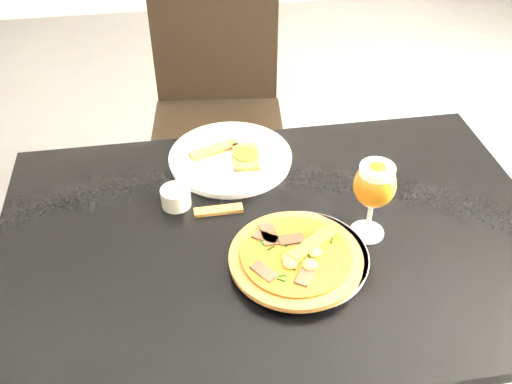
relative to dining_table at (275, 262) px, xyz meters
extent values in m
plane|color=#575659|center=(0.11, 0.16, -0.66)|extent=(6.00, 6.00, 0.00)
cube|color=black|center=(0.00, 0.00, 0.08)|extent=(1.20, 0.80, 0.03)
cylinder|color=black|center=(-0.54, 0.34, -0.30)|extent=(0.05, 0.05, 0.72)
cylinder|color=black|center=(0.54, 0.34, -0.30)|extent=(0.05, 0.05, 0.72)
cube|color=black|center=(-0.05, 0.77, -0.17)|extent=(0.50, 0.50, 0.04)
cylinder|color=black|center=(-0.26, 0.60, -0.43)|extent=(0.04, 0.04, 0.47)
cylinder|color=black|center=(0.11, 0.56, -0.43)|extent=(0.04, 0.04, 0.47)
cylinder|color=black|center=(-0.22, 0.97, -0.43)|extent=(0.04, 0.04, 0.47)
cylinder|color=black|center=(0.15, 0.93, -0.43)|extent=(0.04, 0.04, 0.47)
cube|color=black|center=(-0.03, 0.97, 0.10)|extent=(0.43, 0.08, 0.45)
cylinder|color=silver|center=(0.04, -0.08, 0.10)|extent=(0.27, 0.27, 0.01)
cylinder|color=olive|center=(0.02, -0.10, 0.11)|extent=(0.27, 0.27, 0.01)
cylinder|color=#A3460D|center=(0.02, -0.10, 0.12)|extent=(0.22, 0.22, 0.01)
cube|color=#503222|center=(0.05, -0.10, 0.12)|extent=(0.05, 0.03, 0.00)
cube|color=#503222|center=(0.04, -0.05, 0.12)|extent=(0.04, 0.06, 0.00)
cube|color=#503222|center=(-0.03, -0.06, 0.12)|extent=(0.06, 0.05, 0.00)
cube|color=#503222|center=(0.00, -0.11, 0.12)|extent=(0.06, 0.05, 0.00)
cube|color=#503222|center=(0.04, -0.14, 0.12)|extent=(0.04, 0.06, 0.00)
ellipsoid|color=gold|center=(0.04, -0.09, 0.13)|extent=(0.03, 0.03, 0.01)
ellipsoid|color=gold|center=(0.01, -0.03, 0.13)|extent=(0.03, 0.03, 0.01)
ellipsoid|color=gold|center=(0.00, -0.09, 0.13)|extent=(0.03, 0.03, 0.01)
ellipsoid|color=gold|center=(-0.01, -0.16, 0.13)|extent=(0.03, 0.03, 0.01)
ellipsoid|color=gold|center=(0.04, -0.11, 0.13)|extent=(0.03, 0.03, 0.01)
cube|color=#0E410B|center=(0.03, -0.08, 0.12)|extent=(0.01, 0.02, 0.00)
cube|color=#0E410B|center=(0.02, -0.05, 0.12)|extent=(0.01, 0.02, 0.00)
cube|color=#0E410B|center=(-0.02, -0.04, 0.12)|extent=(0.01, 0.02, 0.00)
cube|color=#0E410B|center=(0.00, -0.08, 0.12)|extent=(0.02, 0.01, 0.00)
cube|color=#0E410B|center=(-0.04, -0.10, 0.12)|extent=(0.02, 0.00, 0.00)
cube|color=#0E410B|center=(0.01, -0.10, 0.12)|extent=(0.02, 0.01, 0.00)
cube|color=#0E410B|center=(0.00, -0.13, 0.12)|extent=(0.01, 0.02, 0.00)
cube|color=#0E410B|center=(0.01, -0.17, 0.12)|extent=(0.01, 0.02, 0.00)
cube|color=#0E410B|center=(0.03, -0.12, 0.12)|extent=(0.01, 0.02, 0.00)
cube|color=#0E410B|center=(0.07, -0.13, 0.12)|extent=(0.02, 0.01, 0.00)
cube|color=#0E410B|center=(0.04, -0.10, 0.12)|extent=(0.02, 0.01, 0.00)
cube|color=#0E410B|center=(0.06, -0.09, 0.12)|extent=(0.02, 0.01, 0.00)
cube|color=#0E410B|center=(0.08, -0.05, 0.12)|extent=(0.02, 0.01, 0.00)
cube|color=olive|center=(0.05, -0.07, 0.13)|extent=(0.12, 0.09, 0.01)
cylinder|color=silver|center=(-0.06, 0.28, 0.10)|extent=(0.40, 0.40, 0.02)
cube|color=olive|center=(-0.10, 0.30, 0.11)|extent=(0.13, 0.07, 0.01)
cube|color=olive|center=(-0.03, 0.26, 0.11)|extent=(0.07, 0.11, 0.01)
cylinder|color=#A3460D|center=(-0.03, 0.26, 0.12)|extent=(0.06, 0.06, 0.00)
cube|color=olive|center=(-0.11, 0.09, 0.09)|extent=(0.11, 0.03, 0.01)
cylinder|color=#BBBBA8|center=(-0.21, 0.13, 0.11)|extent=(0.07, 0.07, 0.04)
cylinder|color=gold|center=(-0.21, 0.13, 0.13)|extent=(0.06, 0.06, 0.01)
cylinder|color=silver|center=(0.19, -0.03, 0.09)|extent=(0.07, 0.07, 0.01)
cylinder|color=silver|center=(0.19, -0.03, 0.13)|extent=(0.01, 0.01, 0.08)
ellipsoid|color=#8F500D|center=(0.19, -0.03, 0.22)|extent=(0.09, 0.09, 0.10)
cylinder|color=white|center=(0.19, -0.03, 0.26)|extent=(0.07, 0.07, 0.02)
camera|label=1|loc=(-0.18, -0.87, 0.95)|focal=40.00mm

